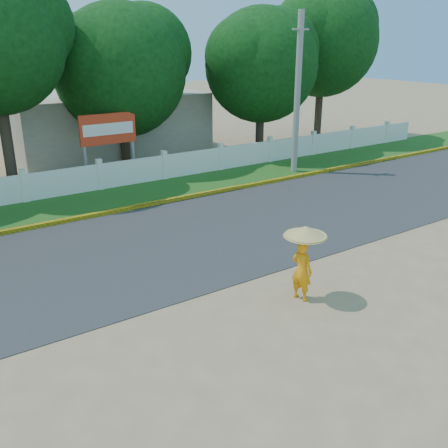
# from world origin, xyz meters

# --- Properties ---
(ground) EXTENTS (120.00, 120.00, 0.00)m
(ground) POSITION_xyz_m (0.00, 0.00, 0.00)
(ground) COLOR #9E8460
(ground) RESTS_ON ground
(road) EXTENTS (60.00, 7.00, 0.02)m
(road) POSITION_xyz_m (0.00, 4.50, 0.01)
(road) COLOR #38383A
(road) RESTS_ON ground
(grass_verge) EXTENTS (60.00, 3.50, 0.03)m
(grass_verge) POSITION_xyz_m (0.00, 9.75, 0.01)
(grass_verge) COLOR #2D601E
(grass_verge) RESTS_ON ground
(curb) EXTENTS (40.00, 0.18, 0.16)m
(curb) POSITION_xyz_m (0.00, 8.05, 0.08)
(curb) COLOR yellow
(curb) RESTS_ON ground
(fence) EXTENTS (40.00, 0.10, 1.10)m
(fence) POSITION_xyz_m (0.00, 11.20, 0.55)
(fence) COLOR silver
(fence) RESTS_ON ground
(building_near) EXTENTS (10.00, 6.00, 3.20)m
(building_near) POSITION_xyz_m (3.00, 18.00, 1.60)
(building_near) COLOR #B7AD99
(building_near) RESTS_ON ground
(utility_pole) EXTENTS (0.28, 0.28, 7.12)m
(utility_pole) POSITION_xyz_m (8.69, 8.98, 3.56)
(utility_pole) COLOR gray
(utility_pole) RESTS_ON ground
(monk_with_parasol) EXTENTS (1.03, 1.03, 1.87)m
(monk_with_parasol) POSITION_xyz_m (0.60, -0.44, 1.22)
(monk_with_parasol) COLOR orange
(monk_with_parasol) RESTS_ON ground
(billboard) EXTENTS (2.50, 0.13, 2.95)m
(billboard) POSITION_xyz_m (0.93, 12.30, 2.14)
(billboard) COLOR gray
(billboard) RESTS_ON ground
(tree_row) EXTENTS (35.48, 7.98, 9.01)m
(tree_row) POSITION_xyz_m (0.87, 14.08, 5.11)
(tree_row) COLOR #473828
(tree_row) RESTS_ON ground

